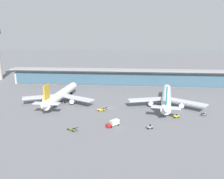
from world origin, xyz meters
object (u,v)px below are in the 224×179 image
service_truck_under_wing_yellow (101,110)px  service_truck_by_tail_grey (204,114)px  safety_cone_alpha (40,111)px  service_truck_at_far_stand_yellow (176,116)px  airliner_centre_stand (166,98)px  service_truck_on_taxiway_olive (72,129)px  service_truck_mid_apron_grey (150,127)px  service_truck_near_nose_red (113,123)px  airliner_left_stand (61,95)px

service_truck_under_wing_yellow → service_truck_by_tail_grey: same height
service_truck_by_tail_grey → safety_cone_alpha: bearing=-178.2°
service_truck_by_tail_grey → service_truck_at_far_stand_yellow: (-16.98, -6.10, 0.07)m
safety_cone_alpha → service_truck_under_wing_yellow: bearing=6.9°
service_truck_under_wing_yellow → service_truck_by_tail_grey: 60.28m
airliner_centre_stand → service_truck_on_taxiway_olive: airliner_centre_stand is taller
service_truck_under_wing_yellow → service_truck_mid_apron_grey: bearing=-41.6°
service_truck_at_far_stand_yellow → safety_cone_alpha: size_ratio=4.60×
service_truck_near_nose_red → service_truck_at_far_stand_yellow: service_truck_near_nose_red is taller
service_truck_on_taxiway_olive → airliner_left_stand: bearing=113.9°
airliner_centre_stand → service_truck_near_nose_red: airliner_centre_stand is taller
service_truck_mid_apron_grey → service_truck_at_far_stand_yellow: same height
airliner_left_stand → airliner_centre_stand: same height
service_truck_by_tail_grey → safety_cone_alpha: 97.22m
service_truck_near_nose_red → service_truck_under_wing_yellow: 24.90m
service_truck_under_wing_yellow → service_truck_on_taxiway_olive: size_ratio=1.07×
airliner_left_stand → service_truck_mid_apron_grey: bearing=-34.7°
airliner_left_stand → safety_cone_alpha: size_ratio=92.26×
service_truck_on_taxiway_olive → safety_cone_alpha: bearing=136.0°
airliner_left_stand → service_truck_near_nose_red: 55.62m
service_truck_at_far_stand_yellow → safety_cone_alpha: (-80.19, 3.11, -0.56)m
service_truck_on_taxiway_olive → safety_cone_alpha: service_truck_on_taxiway_olive is taller
service_truck_by_tail_grey → airliner_centre_stand: bearing=140.6°
service_truck_near_nose_red → service_truck_mid_apron_grey: (18.06, -1.49, -0.82)m
service_truck_by_tail_grey → service_truck_on_taxiway_olive: (-70.13, -29.09, 0.00)m
service_truck_near_nose_red → service_truck_at_far_stand_yellow: 37.13m
service_truck_under_wing_yellow → airliner_left_stand: bearing=152.7°
airliner_centre_stand → service_truck_under_wing_yellow: (-40.66, -14.61, -4.61)m
service_truck_near_nose_red → service_truck_by_tail_grey: bearing=23.0°
airliner_centre_stand → service_truck_at_far_stand_yellow: airliner_centre_stand is taller
service_truck_under_wing_yellow → safety_cone_alpha: size_ratio=9.86×
service_truck_mid_apron_grey → safety_cone_alpha: size_ratio=4.67×
service_truck_near_nose_red → service_truck_at_far_stand_yellow: bearing=24.5°
service_truck_mid_apron_grey → safety_cone_alpha: (-64.49, 20.02, -0.56)m
airliner_centre_stand → service_truck_mid_apron_grey: size_ratio=19.74×
service_truck_mid_apron_grey → service_truck_at_far_stand_yellow: 23.08m
service_truck_under_wing_yellow → service_truck_at_far_stand_yellow: size_ratio=2.15×
service_truck_near_nose_red → service_truck_under_wing_yellow: size_ratio=0.99×
airliner_centre_stand → service_truck_near_nose_red: (-31.15, -37.60, -3.73)m
airliner_left_stand → service_truck_by_tail_grey: (90.57, -17.12, -4.61)m
service_truck_on_taxiway_olive → safety_cone_alpha: 37.58m
airliner_left_stand → airliner_centre_stand: bearing=-0.8°
service_truck_at_far_stand_yellow → safety_cone_alpha: service_truck_at_far_stand_yellow is taller
airliner_left_stand → safety_cone_alpha: (-6.60, -20.11, -5.10)m
service_truck_near_nose_red → service_truck_by_tail_grey: (50.74, 21.52, -0.88)m
service_truck_by_tail_grey → safety_cone_alpha: service_truck_by_tail_grey is taller
safety_cone_alpha → service_truck_at_far_stand_yellow: bearing=-2.2°
airliner_left_stand → service_truck_mid_apron_grey: size_ratio=19.75×
service_truck_by_tail_grey → service_truck_at_far_stand_yellow: 18.04m
service_truck_under_wing_yellow → service_truck_at_far_stand_yellow: 43.94m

